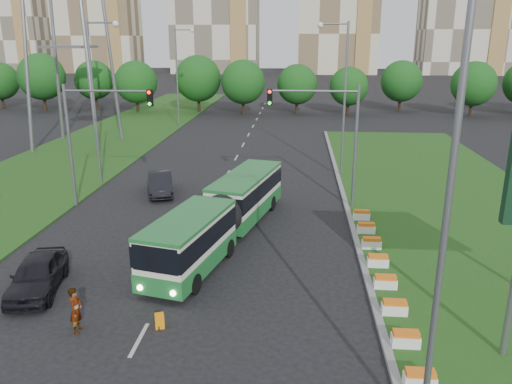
# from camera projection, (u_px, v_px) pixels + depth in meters

# --- Properties ---
(ground) EXTENTS (360.00, 360.00, 0.00)m
(ground) POSITION_uv_depth(u_px,v_px,m) (238.00, 271.00, 23.95)
(ground) COLOR black
(ground) RESTS_ON ground
(grass_median) EXTENTS (14.00, 60.00, 0.15)m
(grass_median) POSITION_uv_depth(u_px,v_px,m) (464.00, 220.00, 30.53)
(grass_median) COLOR #1E4D16
(grass_median) RESTS_ON ground
(median_kerb) EXTENTS (0.30, 60.00, 0.18)m
(median_kerb) POSITION_uv_depth(u_px,v_px,m) (349.00, 217.00, 31.08)
(median_kerb) COLOR gray
(median_kerb) RESTS_ON ground
(left_verge) EXTENTS (12.00, 110.00, 0.10)m
(left_verge) POSITION_uv_depth(u_px,v_px,m) (87.00, 152.00, 49.19)
(left_verge) COLOR #1E4D16
(left_verge) RESTS_ON ground
(lane_markings) EXTENTS (0.20, 100.00, 0.01)m
(lane_markings) POSITION_uv_depth(u_px,v_px,m) (231.00, 168.00, 43.25)
(lane_markings) COLOR #A9AAA3
(lane_markings) RESTS_ON ground
(flower_planters) EXTENTS (1.10, 15.90, 0.60)m
(flower_planters) POSITION_uv_depth(u_px,v_px,m) (381.00, 271.00, 23.01)
(flower_planters) COLOR white
(flower_planters) RESTS_ON grass_median
(traffic_mast_median) EXTENTS (5.76, 0.32, 8.00)m
(traffic_mast_median) POSITION_uv_depth(u_px,v_px,m) (331.00, 127.00, 31.55)
(traffic_mast_median) COLOR slate
(traffic_mast_median) RESTS_ON ground
(traffic_mast_left) EXTENTS (5.76, 0.32, 8.00)m
(traffic_mast_left) POSITION_uv_depth(u_px,v_px,m) (92.00, 127.00, 31.79)
(traffic_mast_left) COLOR slate
(traffic_mast_left) RESTS_ON ground
(street_lamps) EXTENTS (36.00, 60.00, 12.00)m
(street_lamps) POSITION_uv_depth(u_px,v_px,m) (209.00, 116.00, 31.97)
(street_lamps) COLOR slate
(street_lamps) RESTS_ON ground
(tree_line) EXTENTS (120.00, 8.00, 9.00)m
(tree_line) POSITION_uv_depth(u_px,v_px,m) (347.00, 83.00, 74.27)
(tree_line) COLOR #134713
(tree_line) RESTS_ON ground
(midrise_west) EXTENTS (22.00, 14.00, 36.00)m
(midrise_west) POSITION_uv_depth(u_px,v_px,m) (11.00, 17.00, 169.16)
(midrise_west) COLOR beige
(midrise_west) RESTS_ON ground
(articulated_bus) EXTENTS (2.35, 15.05, 2.48)m
(articulated_bus) POSITION_uv_depth(u_px,v_px,m) (221.00, 214.00, 27.32)
(articulated_bus) COLOR silver
(articulated_bus) RESTS_ON ground
(car_left_near) EXTENTS (2.79, 4.96, 1.59)m
(car_left_near) POSITION_uv_depth(u_px,v_px,m) (37.00, 274.00, 21.87)
(car_left_near) COLOR black
(car_left_near) RESTS_ON ground
(car_left_far) EXTENTS (2.94, 4.96, 1.54)m
(car_left_far) POSITION_uv_depth(u_px,v_px,m) (160.00, 183.00, 35.79)
(car_left_far) COLOR black
(car_left_far) RESTS_ON ground
(pedestrian) EXTENTS (0.47, 0.69, 1.82)m
(pedestrian) POSITION_uv_depth(u_px,v_px,m) (76.00, 310.00, 18.77)
(pedestrian) COLOR gray
(pedestrian) RESTS_ON ground
(shopping_trolley) EXTENTS (0.34, 0.36, 0.59)m
(shopping_trolley) POSITION_uv_depth(u_px,v_px,m) (160.00, 321.00, 19.17)
(shopping_trolley) COLOR orange
(shopping_trolley) RESTS_ON ground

